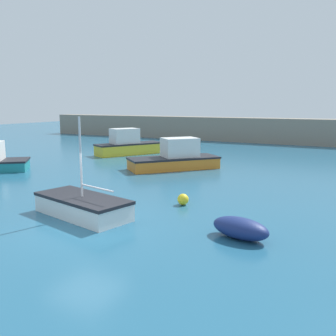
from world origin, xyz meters
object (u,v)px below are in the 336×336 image
Objects in this scene: dinghy_near_pier at (240,228)px; mooring_buoy_yellow at (183,199)px; cabin_cruiser_white at (176,158)px; sailboat_short_mast at (83,206)px; motorboat_with_cabin at (128,145)px.

mooring_buoy_yellow is at bearing 154.47° from dinghy_near_pier.
sailboat_short_mast is at bearing 49.33° from cabin_cruiser_white.
dinghy_near_pier is at bearing 77.00° from cabin_cruiser_white.
motorboat_with_cabin is at bearing -81.85° from cabin_cruiser_white.
cabin_cruiser_white is (-7.96, 10.84, 0.38)m from dinghy_near_pier.
sailboat_short_mast is 11.50m from cabin_cruiser_white.
motorboat_with_cabin is 12.32× the size of mooring_buoy_yellow.
motorboat_with_cabin is 21.35m from dinghy_near_pier.
motorboat_with_cabin is 2.79× the size of dinghy_near_pier.
sailboat_short_mast reaches higher than cabin_cruiser_white.
dinghy_near_pier is at bearing -38.99° from mooring_buoy_yellow.
dinghy_near_pier is 4.46m from mooring_buoy_yellow.
sailboat_short_mast is 9.02× the size of mooring_buoy_yellow.
mooring_buoy_yellow is (2.77, 3.33, -0.16)m from sailboat_short_mast.
motorboat_with_cabin is 18.03m from sailboat_short_mast.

